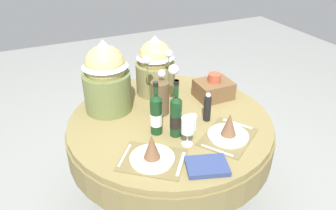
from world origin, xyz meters
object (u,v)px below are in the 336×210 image
at_px(place_setting_right, 229,130).
at_px(flower_vase, 161,92).
at_px(wine_bottle_centre, 156,114).
at_px(tumbler_near_left, 192,122).
at_px(wine_bottle_left, 176,116).
at_px(wine_glass_left, 188,126).
at_px(book_on_table, 207,166).
at_px(woven_basket_side_right, 214,89).
at_px(pepper_mill, 207,108).
at_px(place_setting_left, 152,153).
at_px(gift_tub_back_left, 106,74).
at_px(dining_table, 170,136).
at_px(gift_tub_back_centre, 155,63).

relative_size(place_setting_right, flower_vase, 1.07).
bearing_deg(wine_bottle_centre, place_setting_right, -30.90).
xyz_separation_m(wine_bottle_centre, tumbler_near_left, (0.21, -0.05, -0.08)).
xyz_separation_m(wine_bottle_left, wine_glass_left, (0.02, -0.11, -0.01)).
bearing_deg(wine_glass_left, wine_bottle_centre, 122.35).
relative_size(book_on_table, woven_basket_side_right, 0.87).
xyz_separation_m(flower_vase, pepper_mill, (0.23, -0.20, -0.06)).
distance_m(place_setting_left, wine_bottle_left, 0.28).
bearing_deg(gift_tub_back_left, woven_basket_side_right, -11.93).
bearing_deg(woven_basket_side_right, wine_bottle_left, -145.25).
bearing_deg(wine_glass_left, flower_vase, 89.65).
bearing_deg(wine_bottle_left, dining_table, 75.68).
height_order(place_setting_right, gift_tub_back_centre, gift_tub_back_centre).
distance_m(place_setting_right, book_on_table, 0.31).
relative_size(pepper_mill, woven_basket_side_right, 0.80).
relative_size(flower_vase, wine_glass_left, 2.26).
relative_size(place_setting_left, place_setting_right, 1.00).
height_order(wine_glass_left, woven_basket_side_right, woven_basket_side_right).
relative_size(flower_vase, gift_tub_back_left, 0.83).
bearing_deg(wine_bottle_left, pepper_mill, 14.75).
bearing_deg(wine_glass_left, tumbler_near_left, 53.70).
height_order(wine_bottle_left, gift_tub_back_centre, gift_tub_back_centre).
relative_size(wine_bottle_left, wine_glass_left, 2.02).
height_order(flower_vase, wine_glass_left, flower_vase).
height_order(wine_glass_left, pepper_mill, pepper_mill).
distance_m(wine_bottle_left, gift_tub_back_left, 0.55).
relative_size(wine_bottle_centre, woven_basket_side_right, 1.37).
xyz_separation_m(wine_glass_left, tumbler_near_left, (0.10, 0.13, -0.08)).
bearing_deg(flower_vase, tumbler_near_left, -69.61).
bearing_deg(wine_glass_left, woven_basket_side_right, 44.67).
height_order(place_setting_right, pepper_mill, pepper_mill).
height_order(tumbler_near_left, pepper_mill, pepper_mill).
bearing_deg(gift_tub_back_left, gift_tub_back_centre, 13.97).
xyz_separation_m(place_setting_right, wine_bottle_centre, (-0.36, 0.22, 0.08)).
xyz_separation_m(place_setting_left, place_setting_right, (0.48, 0.01, 0.00)).
bearing_deg(wine_bottle_centre, place_setting_left, -117.75).
height_order(wine_bottle_centre, book_on_table, wine_bottle_centre).
bearing_deg(flower_vase, wine_bottle_left, -94.63).
distance_m(dining_table, gift_tub_back_left, 0.58).
height_order(tumbler_near_left, gift_tub_back_centre, gift_tub_back_centre).
xyz_separation_m(dining_table, tumbler_near_left, (0.07, -0.16, 0.18)).
bearing_deg(dining_table, woven_basket_side_right, 17.74).
bearing_deg(book_on_table, dining_table, 104.53).
distance_m(book_on_table, gift_tub_back_left, 0.88).
xyz_separation_m(dining_table, flower_vase, (-0.02, 0.09, 0.29)).
distance_m(wine_bottle_left, wine_bottle_centre, 0.12).
relative_size(place_setting_right, wine_bottle_centre, 1.27).
bearing_deg(place_setting_left, gift_tub_back_centre, 66.07).
distance_m(wine_bottle_left, wine_glass_left, 0.11).
xyz_separation_m(wine_glass_left, gift_tub_back_left, (-0.30, 0.57, 0.13)).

